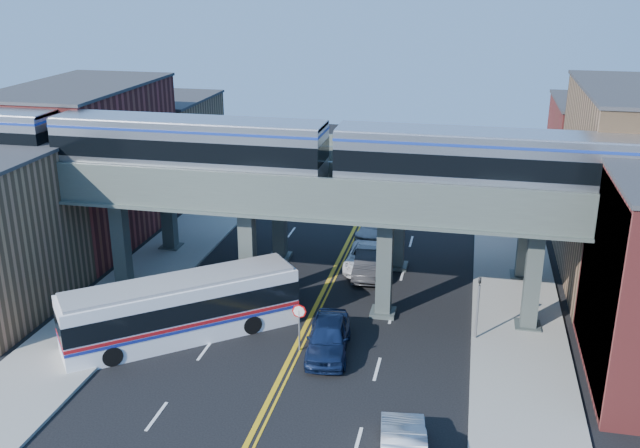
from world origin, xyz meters
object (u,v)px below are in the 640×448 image
(transit_train, at_px, (189,146))
(stop_sign, at_px, (299,320))
(car_lane_a, at_px, (328,337))
(transit_bus, at_px, (181,309))
(car_lane_b, at_px, (369,263))
(car_lane_c, at_px, (365,258))
(car_lane_d, at_px, (377,227))
(traffic_signal, at_px, (478,301))

(transit_train, bearing_deg, stop_sign, -33.55)
(car_lane_a, bearing_deg, transit_bus, 174.23)
(car_lane_b, relative_size, car_lane_c, 0.94)
(transit_bus, height_order, car_lane_d, transit_bus)
(car_lane_b, relative_size, car_lane_d, 0.92)
(stop_sign, relative_size, car_lane_b, 0.54)
(car_lane_d, bearing_deg, stop_sign, -87.82)
(car_lane_b, bearing_deg, transit_bus, -131.37)
(traffic_signal, bearing_deg, transit_bus, -169.10)
(transit_train, xyz_separation_m, car_lane_d, (9.11, 12.47, -8.53))
(traffic_signal, xyz_separation_m, car_lane_b, (-6.85, 7.46, -1.49))
(traffic_signal, height_order, car_lane_a, traffic_signal)
(traffic_signal, bearing_deg, car_lane_d, 116.86)
(transit_train, height_order, car_lane_b, transit_train)
(stop_sign, distance_m, car_lane_b, 10.70)
(transit_train, relative_size, car_lane_c, 9.27)
(stop_sign, height_order, car_lane_b, stop_sign)
(transit_train, xyz_separation_m, car_lane_b, (9.59, 5.46, -8.49))
(transit_train, relative_size, traffic_signal, 11.72)
(car_lane_b, xyz_separation_m, car_lane_c, (-0.39, 1.05, -0.09))
(transit_bus, bearing_deg, car_lane_c, 15.86)
(traffic_signal, bearing_deg, car_lane_c, 130.35)
(transit_train, xyz_separation_m, stop_sign, (7.54, -5.00, -7.54))
(car_lane_c, xyz_separation_m, car_lane_d, (-0.09, 5.95, 0.05))
(car_lane_c, bearing_deg, traffic_signal, -49.39)
(car_lane_c, bearing_deg, car_lane_a, -90.58)
(car_lane_a, distance_m, car_lane_c, 11.42)
(transit_train, distance_m, car_lane_d, 17.64)
(car_lane_b, bearing_deg, stop_sign, -103.27)
(stop_sign, bearing_deg, car_lane_c, 81.76)
(transit_bus, height_order, car_lane_a, transit_bus)
(transit_train, relative_size, car_lane_b, 9.81)
(transit_train, bearing_deg, car_lane_c, 35.29)
(car_lane_a, height_order, car_lane_c, car_lane_a)
(car_lane_b, bearing_deg, car_lane_a, -95.22)
(car_lane_c, bearing_deg, car_lane_d, 91.15)
(traffic_signal, height_order, transit_bus, traffic_signal)
(stop_sign, bearing_deg, traffic_signal, 18.63)
(car_lane_b, bearing_deg, car_lane_c, 108.05)
(transit_bus, relative_size, car_lane_b, 2.33)
(car_lane_c, bearing_deg, car_lane_b, -69.53)
(transit_bus, bearing_deg, stop_sign, -39.27)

